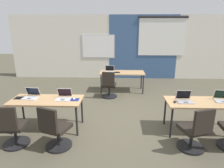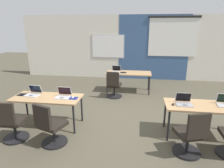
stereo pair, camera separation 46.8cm
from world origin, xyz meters
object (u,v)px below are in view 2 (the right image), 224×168
Objects in this scene: desk_far_center at (129,74)px; laptop_near_left_end at (33,93)px; laptop_near_left_inner at (63,95)px; chair_near_left_inner at (51,128)px; mouse_near_left_end at (22,94)px; chair_near_left_end at (12,124)px; mouse_far_left at (123,72)px; mouse_near_left_inner at (73,97)px; desk_near_right at (204,108)px; laptop_near_right_inner at (184,102)px; chair_far_left at (114,87)px; mouse_near_right_inner at (173,104)px; desk_near_left at (47,99)px; laptop_far_left at (116,71)px; chair_near_right_inner at (190,137)px.

desk_far_center is 4.50× the size of laptop_near_left_end.
laptop_near_left_inner is 0.92m from chair_near_left_inner.
mouse_near_left_end is 0.12× the size of chair_near_left_end.
mouse_near_left_inner is at bearing -108.87° from mouse_far_left.
mouse_far_left is at bearing 125.28° from desk_near_right.
chair_far_left is at bearing 129.38° from laptop_near_right_inner.
desk_near_right is 0.65m from mouse_near_right_inner.
laptop_far_left is at bearing 65.35° from desk_near_left.
chair_near_left_end is (-2.17, -3.55, -0.28)m from desk_far_center.
mouse_near_left_inner is 2.88m from laptop_far_left.
laptop_near_right_inner is at bearing -0.20° from mouse_near_left_inner.
chair_near_left_end is at bearing -119.68° from mouse_far_left.
chair_near_left_end is 9.18× the size of mouse_near_left_inner.
laptop_near_right_inner is 0.36× the size of chair_near_left_inner.
laptop_near_right_inner is 3.13m from mouse_far_left.
chair_near_left_end is at bearing -113.15° from laptop_far_left.
desk_near_right is 3.30m from desk_far_center.
laptop_near_left_inner reaches higher than desk_near_left.
laptop_far_left reaches higher than chair_near_right_inner.
laptop_far_left is 0.82m from chair_far_left.
desk_near_left is at bearing -41.29° from chair_near_left_inner.
mouse_near_right_inner is (3.51, -0.14, -0.00)m from mouse_near_left_end.
laptop_near_left_end is (-0.39, 0.10, 0.11)m from desk_near_left.
desk_far_center is 14.82× the size of mouse_near_left_end.
laptop_near_right_inner is 2.79m from chair_near_left_inner.
laptop_near_left_inner is 0.36× the size of chair_far_left.
desk_near_left is at bearing -9.23° from laptop_near_left_end.
desk_near_right is 1.00× the size of desk_far_center.
mouse_near_left_end is 0.92m from chair_near_left_end.
desk_far_center is 14.67× the size of mouse_far_left.
mouse_near_left_end is (-4.15, 0.07, 0.08)m from desk_near_right.
desk_far_center is 3.82m from chair_near_left_inner.
chair_near_left_inner is (1.08, -0.84, -0.36)m from mouse_near_left_end.
mouse_far_left is (2.22, 2.67, 0.00)m from mouse_near_left_end.
laptop_near_right_inner is at bearing -107.77° from chair_near_right_inner.
mouse_near_right_inner is at bearing -65.31° from mouse_far_left.
laptop_near_left_end is 0.94m from chair_near_left_end.
chair_near_left_end is 3.37m from mouse_near_right_inner.
chair_near_right_inner is (1.34, -3.53, -0.28)m from desk_far_center.
mouse_near_left_end is at bearing -30.13° from chair_near_right_inner.
mouse_near_right_inner is 2.55m from chair_near_left_inner.
chair_far_left reaches higher than mouse_near_left_inner.
laptop_near_left_end is at bearing 178.55° from desk_near_right.
mouse_near_left_inner is at bearing 179.79° from desk_near_right.
mouse_near_left_end is 0.12× the size of chair_near_left_inner.
mouse_near_left_end reaches higher than desk_far_center.
mouse_near_left_inner is (-2.87, 0.01, 0.08)m from desk_near_right.
desk_near_right is 14.63× the size of mouse_near_right_inner.
laptop_near_right_inner is at bearing 18.83° from mouse_near_right_inner.
chair_near_right_inner is at bearing -15.95° from laptop_near_left_inner.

